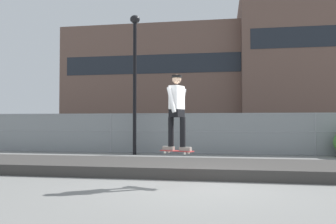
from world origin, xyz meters
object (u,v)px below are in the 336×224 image
Objects in this scene: skater at (177,107)px; street_lamp at (135,67)px; skateboard at (177,151)px; parked_car_near at (168,133)px.

street_lamp is at bearing 112.34° from skater.
skater reaches higher than skateboard.
skater is at bearing -79.54° from parked_car_near.
skateboard is 8.14m from street_lamp.
skateboard is 1.00m from skater.
parked_car_near is (-1.90, 10.31, -0.95)m from skater.
parked_car_near reaches higher than skateboard.
parked_car_near is (-1.90, 10.31, 0.05)m from skateboard.
street_lamp is at bearing 112.34° from skateboard.
parked_car_near is at bearing 100.46° from skateboard.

